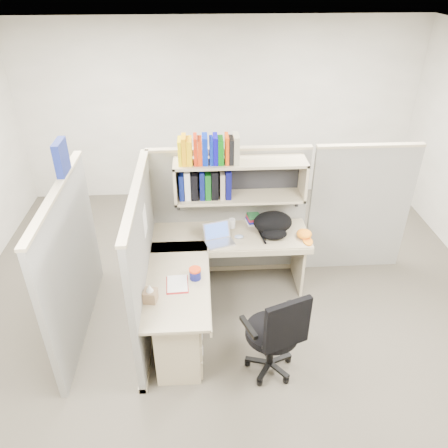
{
  "coord_description": "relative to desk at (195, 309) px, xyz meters",
  "views": [
    {
      "loc": [
        -0.32,
        -3.48,
        3.39
      ],
      "look_at": [
        -0.1,
        0.25,
        1.07
      ],
      "focal_mm": 35.0,
      "sensor_mm": 36.0,
      "label": 1
    }
  ],
  "objects": [
    {
      "name": "loose_paper",
      "position": [
        -0.16,
        0.04,
        0.29
      ],
      "size": [
        0.2,
        0.26,
        0.0
      ],
      "primitive_type": null,
      "rotation": [
        0.0,
        0.0,
        0.05
      ],
      "color": "silver",
      "rests_on": "desk"
    },
    {
      "name": "laptop",
      "position": [
        0.27,
        0.69,
        0.4
      ],
      "size": [
        0.37,
        0.37,
        0.21
      ],
      "primitive_type": null,
      "rotation": [
        0.0,
        0.0,
        0.28
      ],
      "color": "#B2B2B7",
      "rests_on": "desk"
    },
    {
      "name": "desk",
      "position": [
        0.0,
        0.0,
        0.0
      ],
      "size": [
        1.74,
        1.75,
        0.73
      ],
      "color": "#9B8F6E",
      "rests_on": "ground"
    },
    {
      "name": "orange_cap",
      "position": [
        1.21,
        0.75,
        0.34
      ],
      "size": [
        0.21,
        0.23,
        0.09
      ],
      "primitive_type": null,
      "rotation": [
        0.0,
        0.0,
        0.27
      ],
      "color": "orange",
      "rests_on": "desk"
    },
    {
      "name": "tissue_box",
      "position": [
        -0.39,
        -0.19,
        0.38
      ],
      "size": [
        0.13,
        0.13,
        0.18
      ],
      "primitive_type": null,
      "rotation": [
        0.0,
        0.0,
        -0.19
      ],
      "color": "#917252",
      "rests_on": "desk"
    },
    {
      "name": "room_shell",
      "position": [
        0.41,
        0.29,
        1.18
      ],
      "size": [
        6.0,
        6.0,
        6.0
      ],
      "color": "#ADA99C",
      "rests_on": "ground"
    },
    {
      "name": "snack_canister",
      "position": [
        0.01,
        0.11,
        0.35
      ],
      "size": [
        0.12,
        0.12,
        0.11
      ],
      "color": "navy",
      "rests_on": "desk"
    },
    {
      "name": "book_stack",
      "position": [
        0.68,
        1.12,
        0.34
      ],
      "size": [
        0.2,
        0.25,
        0.11
      ],
      "primitive_type": null,
      "rotation": [
        0.0,
        0.0,
        0.18
      ],
      "color": "gray",
      "rests_on": "desk"
    },
    {
      "name": "ground",
      "position": [
        0.41,
        0.29,
        -0.44
      ],
      "size": [
        6.0,
        6.0,
        0.0
      ],
      "primitive_type": "plane",
      "color": "#353129",
      "rests_on": "ground"
    },
    {
      "name": "backpack",
      "position": [
        0.87,
        0.82,
        0.42
      ],
      "size": [
        0.47,
        0.39,
        0.25
      ],
      "primitive_type": null,
      "rotation": [
        0.0,
        0.0,
        -0.14
      ],
      "color": "black",
      "rests_on": "desk"
    },
    {
      "name": "cubicle",
      "position": [
        0.04,
        0.74,
        0.47
      ],
      "size": [
        3.79,
        1.84,
        1.95
      ],
      "color": "slate",
      "rests_on": "ground"
    },
    {
      "name": "paper_cup",
      "position": [
        0.43,
        1.01,
        0.34
      ],
      "size": [
        0.1,
        0.1,
        0.11
      ],
      "primitive_type": "cylinder",
      "rotation": [
        0.0,
        0.0,
        -0.34
      ],
      "color": "white",
      "rests_on": "desk"
    },
    {
      "name": "task_chair",
      "position": [
        0.71,
        -0.44,
        -0.08
      ],
      "size": [
        0.59,
        0.55,
        1.02
      ],
      "color": "black",
      "rests_on": "ground"
    },
    {
      "name": "mouse",
      "position": [
        0.49,
        0.78,
        0.31
      ],
      "size": [
        0.12,
        0.1,
        0.04
      ],
      "primitive_type": "ellipsoid",
      "rotation": [
        0.0,
        0.0,
        -0.35
      ],
      "color": "#8496BB",
      "rests_on": "desk"
    }
  ]
}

